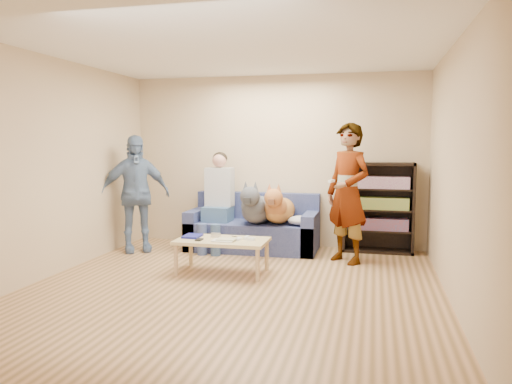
% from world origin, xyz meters
% --- Properties ---
extents(ground, '(5.00, 5.00, 0.00)m').
position_xyz_m(ground, '(0.00, 0.00, 0.00)').
color(ground, brown).
rests_on(ground, ground).
extents(ceiling, '(5.00, 5.00, 0.00)m').
position_xyz_m(ceiling, '(0.00, 0.00, 2.60)').
color(ceiling, white).
rests_on(ceiling, ground).
extents(wall_back, '(4.50, 0.00, 4.50)m').
position_xyz_m(wall_back, '(0.00, 2.50, 1.30)').
color(wall_back, tan).
rests_on(wall_back, ground).
extents(wall_front, '(4.50, 0.00, 4.50)m').
position_xyz_m(wall_front, '(0.00, -2.50, 1.30)').
color(wall_front, tan).
rests_on(wall_front, ground).
extents(wall_left, '(0.00, 5.00, 5.00)m').
position_xyz_m(wall_left, '(-2.25, 0.00, 1.30)').
color(wall_left, tan).
rests_on(wall_left, ground).
extents(wall_right, '(0.00, 5.00, 5.00)m').
position_xyz_m(wall_right, '(2.25, 0.00, 1.30)').
color(wall_right, tan).
rests_on(wall_right, ground).
extents(blanket, '(0.38, 0.32, 0.13)m').
position_xyz_m(blanket, '(0.49, 1.87, 0.49)').
color(blanket, silver).
rests_on(blanket, sofa).
extents(person_standing_right, '(0.80, 0.77, 1.85)m').
position_xyz_m(person_standing_right, '(1.15, 1.59, 0.92)').
color(person_standing_right, gray).
rests_on(person_standing_right, ground).
extents(person_standing_left, '(1.06, 0.90, 1.69)m').
position_xyz_m(person_standing_left, '(-1.89, 1.56, 0.85)').
color(person_standing_left, '#6F7FB2').
rests_on(person_standing_left, ground).
extents(held_controller, '(0.08, 0.13, 0.03)m').
position_xyz_m(held_controller, '(0.95, 1.39, 1.09)').
color(held_controller, white).
rests_on(held_controller, person_standing_right).
extents(notebook_blue, '(0.20, 0.26, 0.03)m').
position_xyz_m(notebook_blue, '(-0.69, 0.71, 0.43)').
color(notebook_blue, navy).
rests_on(notebook_blue, coffee_table).
extents(papers, '(0.26, 0.20, 0.02)m').
position_xyz_m(papers, '(-0.24, 0.56, 0.43)').
color(papers, silver).
rests_on(papers, coffee_table).
extents(magazine, '(0.22, 0.17, 0.01)m').
position_xyz_m(magazine, '(-0.21, 0.58, 0.44)').
color(magazine, '#B5B491').
rests_on(magazine, coffee_table).
extents(camera_silver, '(0.11, 0.06, 0.05)m').
position_xyz_m(camera_silver, '(-0.41, 0.78, 0.45)').
color(camera_silver, '#BDBCC2').
rests_on(camera_silver, coffee_table).
extents(controller_a, '(0.04, 0.13, 0.03)m').
position_xyz_m(controller_a, '(-0.01, 0.76, 0.43)').
color(controller_a, white).
rests_on(controller_a, coffee_table).
extents(controller_b, '(0.09, 0.06, 0.03)m').
position_xyz_m(controller_b, '(0.07, 0.68, 0.43)').
color(controller_b, white).
rests_on(controller_b, coffee_table).
extents(headphone_cup_a, '(0.07, 0.07, 0.02)m').
position_xyz_m(headphone_cup_a, '(-0.09, 0.64, 0.43)').
color(headphone_cup_a, silver).
rests_on(headphone_cup_a, coffee_table).
extents(headphone_cup_b, '(0.07, 0.07, 0.02)m').
position_xyz_m(headphone_cup_b, '(-0.09, 0.72, 0.43)').
color(headphone_cup_b, white).
rests_on(headphone_cup_b, coffee_table).
extents(pen_orange, '(0.13, 0.06, 0.01)m').
position_xyz_m(pen_orange, '(-0.31, 0.50, 0.42)').
color(pen_orange, orange).
rests_on(pen_orange, coffee_table).
extents(pen_black, '(0.13, 0.08, 0.01)m').
position_xyz_m(pen_black, '(-0.17, 0.84, 0.42)').
color(pen_black, black).
rests_on(pen_black, coffee_table).
extents(wallet, '(0.07, 0.12, 0.02)m').
position_xyz_m(wallet, '(-0.54, 0.54, 0.43)').
color(wallet, black).
rests_on(wallet, coffee_table).
extents(sofa, '(1.90, 0.85, 0.82)m').
position_xyz_m(sofa, '(-0.25, 2.10, 0.28)').
color(sofa, '#515B93').
rests_on(sofa, ground).
extents(person_seated, '(0.40, 0.73, 1.47)m').
position_xyz_m(person_seated, '(-0.77, 1.97, 0.77)').
color(person_seated, '#3C5C85').
rests_on(person_seated, sofa).
extents(dog_gray, '(0.44, 1.27, 0.64)m').
position_xyz_m(dog_gray, '(-0.15, 1.87, 0.65)').
color(dog_gray, '#4D4E57').
rests_on(dog_gray, sofa).
extents(dog_tan, '(0.42, 1.17, 0.61)m').
position_xyz_m(dog_tan, '(0.16, 1.94, 0.64)').
color(dog_tan, '#B07535').
rests_on(dog_tan, sofa).
extents(coffee_table, '(1.10, 0.60, 0.42)m').
position_xyz_m(coffee_table, '(-0.29, 0.66, 0.37)').
color(coffee_table, '#D7C484').
rests_on(coffee_table, ground).
extents(bookshelf, '(1.00, 0.34, 1.30)m').
position_xyz_m(bookshelf, '(1.55, 2.33, 0.68)').
color(bookshelf, black).
rests_on(bookshelf, ground).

